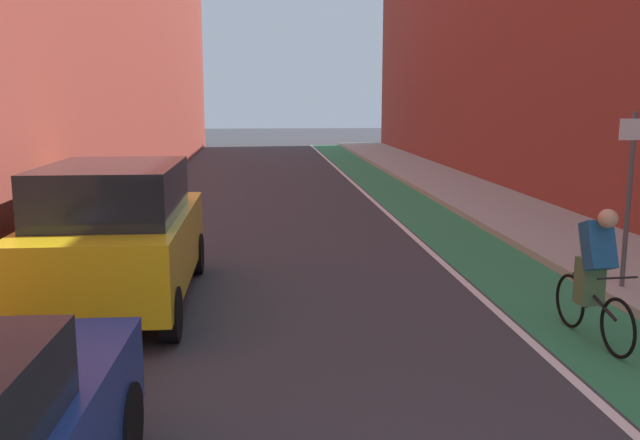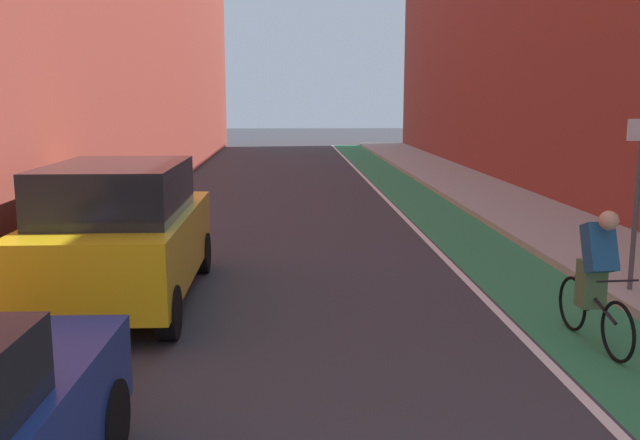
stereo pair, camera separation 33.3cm
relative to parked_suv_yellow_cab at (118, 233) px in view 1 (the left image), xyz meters
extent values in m
plane|color=#38383D|center=(2.89, 8.72, -1.02)|extent=(98.33, 98.33, 0.00)
cube|color=#2D8451|center=(6.03, 10.72, -1.02)|extent=(1.60, 44.70, 0.00)
cube|color=white|center=(5.13, 10.72, -1.02)|extent=(0.12, 44.70, 0.00)
cube|color=#A8A59E|center=(8.17, 10.72, -0.95)|extent=(2.68, 44.70, 0.14)
cube|color=brown|center=(10.72, 12.72, 4.14)|extent=(2.40, 40.70, 10.31)
cylinder|color=black|center=(0.85, -4.35, -0.69)|extent=(0.23, 0.66, 0.66)
cube|color=yellow|center=(0.00, 0.06, -0.21)|extent=(1.94, 4.33, 0.95)
cube|color=black|center=(0.00, -0.15, 0.59)|extent=(1.71, 2.60, 0.75)
cylinder|color=black|center=(-0.88, 1.68, -0.69)|extent=(0.22, 0.66, 0.66)
cylinder|color=black|center=(0.89, 1.67, -0.69)|extent=(0.22, 0.66, 0.66)
cylinder|color=black|center=(-0.89, -1.55, -0.69)|extent=(0.22, 0.66, 0.66)
cylinder|color=black|center=(0.88, -1.55, -0.69)|extent=(0.22, 0.66, 0.66)
torus|color=black|center=(5.88, -2.50, -0.68)|extent=(0.08, 0.68, 0.68)
torus|color=black|center=(5.82, -1.45, -0.68)|extent=(0.08, 0.68, 0.68)
cylinder|color=black|center=(5.85, -1.97, -0.46)|extent=(0.10, 0.96, 0.33)
cylinder|color=black|center=(5.84, -1.79, -0.38)|extent=(0.04, 0.12, 0.55)
cylinder|color=black|center=(5.88, -2.42, -0.13)|extent=(0.48, 0.05, 0.02)
cube|color=#4C7247|center=(5.84, -1.87, -0.31)|extent=(0.29, 0.26, 0.56)
cube|color=#1E598C|center=(5.85, -2.00, 0.15)|extent=(0.34, 0.42, 0.60)
sphere|color=tan|center=(5.86, -2.15, 0.49)|extent=(0.22, 0.22, 0.22)
cube|color=beige|center=(5.84, -1.87, 0.17)|extent=(0.28, 0.29, 0.39)
cylinder|color=#4C4C51|center=(7.21, -0.17, 0.39)|extent=(0.07, 0.07, 2.53)
cube|color=silver|center=(7.21, -0.19, 1.40)|extent=(0.44, 0.03, 0.30)
camera|label=1|loc=(1.96, -9.46, 1.82)|focal=38.58mm
camera|label=2|loc=(2.29, -9.48, 1.82)|focal=38.58mm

